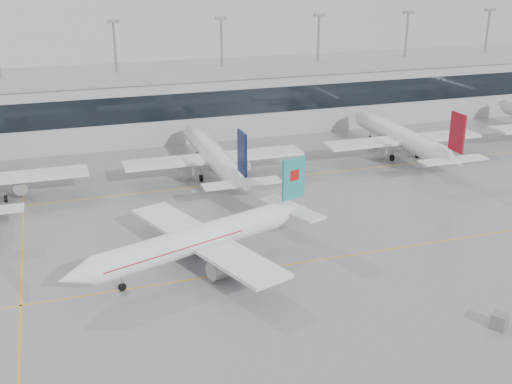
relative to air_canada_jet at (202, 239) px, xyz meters
name	(u,v)px	position (x,y,z in m)	size (l,w,h in m)	color
ground	(288,265)	(9.51, -3.43, -3.29)	(320.00, 320.00, 0.00)	gray
taxi_line_main	(288,265)	(9.51, -3.43, -3.29)	(120.00, 0.25, 0.01)	gold
taxi_line_north	(221,184)	(9.51, 26.57, -3.29)	(120.00, 0.25, 0.01)	gold
taxi_line_cross	(22,247)	(-20.49, 11.57, -3.29)	(0.25, 60.00, 0.01)	gold
terminal	(178,106)	(9.51, 58.57, 2.71)	(180.00, 15.00, 12.00)	#A3A3A7
terminal_glass	(186,106)	(9.51, 51.02, 4.21)	(180.00, 0.20, 5.00)	black
terminal_roof	(177,75)	(9.51, 58.57, 8.91)	(182.00, 16.00, 0.40)	gray
light_masts	(170,64)	(9.51, 64.57, 10.05)	(156.40, 1.00, 22.60)	gray
air_canada_jet	(202,239)	(0.00, 0.00, 0.00)	(33.22, 26.66, 10.48)	white
parked_jet_c	(214,156)	(9.51, 30.26, 0.42)	(29.64, 36.96, 11.72)	silver
parked_jet_d	(403,138)	(44.51, 30.26, 0.42)	(29.64, 36.96, 11.72)	silver
gse_unit	(499,321)	(24.33, -22.78, -2.52)	(1.54, 1.43, 1.54)	slate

